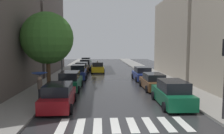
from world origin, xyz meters
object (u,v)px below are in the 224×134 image
at_px(parked_car_left_nearest, 59,96).
at_px(parked_car_right_nearest, 172,94).
at_px(parked_car_right_second, 153,82).
at_px(pedestrian_foreground, 40,79).
at_px(parked_car_right_third, 142,74).
at_px(taxi_midroad, 98,67).
at_px(parked_car_left_sixth, 86,62).
at_px(parked_car_left_second, 70,81).
at_px(parked_car_left_third, 79,72).
at_px(parked_car_left_fourth, 82,68).
at_px(parked_car_left_fifth, 86,65).
at_px(street_tree_left, 48,38).
at_px(lamp_post_left, 62,48).

distance_m(parked_car_left_nearest, parked_car_right_nearest, 7.67).
height_order(parked_car_right_second, pedestrian_foreground, pedestrian_foreground).
distance_m(parked_car_right_third, taxi_midroad, 10.02).
bearing_deg(parked_car_left_sixth, parked_car_right_second, -160.31).
height_order(parked_car_left_second, pedestrian_foreground, pedestrian_foreground).
height_order(parked_car_left_third, parked_car_left_fourth, parked_car_left_third).
relative_size(parked_car_left_second, pedestrian_foreground, 2.31).
height_order(parked_car_left_second, parked_car_right_second, parked_car_left_second).
bearing_deg(parked_car_left_nearest, parked_car_left_fifth, -1.72).
distance_m(parked_car_left_second, parked_car_right_second, 7.80).
xyz_separation_m(parked_car_left_nearest, parked_car_left_second, (-0.05, 5.86, 0.04)).
bearing_deg(taxi_midroad, street_tree_left, 161.35).
height_order(parked_car_left_nearest, parked_car_left_second, parked_car_left_second).
height_order(parked_car_left_second, parked_car_left_third, parked_car_left_third).
bearing_deg(parked_car_left_fifth, street_tree_left, 175.11).
height_order(taxi_midroad, pedestrian_foreground, pedestrian_foreground).
bearing_deg(parked_car_right_third, parked_car_left_fourth, 48.21).
xyz_separation_m(parked_car_left_fourth, pedestrian_foreground, (-1.72, -16.08, 0.86)).
bearing_deg(taxi_midroad, parked_car_left_nearest, 171.36).
relative_size(parked_car_left_fourth, parked_car_left_fifth, 1.08).
distance_m(parked_car_right_third, pedestrian_foreground, 13.33).
xyz_separation_m(parked_car_left_third, parked_car_right_second, (7.68, -6.82, -0.11)).
bearing_deg(parked_car_right_nearest, parked_car_left_second, 54.93).
bearing_deg(parked_car_left_third, parked_car_right_second, -132.53).
distance_m(parked_car_left_nearest, parked_car_right_third, 13.46).
height_order(parked_car_left_nearest, parked_car_left_fourth, parked_car_left_fourth).
xyz_separation_m(parked_car_left_fourth, parked_car_left_fifth, (0.16, 5.76, 0.02)).
height_order(parked_car_left_fourth, parked_car_right_second, parked_car_left_fourth).
bearing_deg(parked_car_left_sixth, parked_car_left_fifth, -175.80).
height_order(parked_car_left_fifth, pedestrian_foreground, pedestrian_foreground).
distance_m(parked_car_left_fourth, lamp_post_left, 7.90).
height_order(parked_car_left_third, taxi_midroad, parked_car_left_third).
distance_m(parked_car_left_nearest, pedestrian_foreground, 2.48).
bearing_deg(parked_car_right_second, parked_car_left_nearest, 125.84).
xyz_separation_m(parked_car_right_nearest, pedestrian_foreground, (-9.32, 1.47, 0.85)).
bearing_deg(parked_car_left_second, parked_car_left_fifth, 0.19).
bearing_deg(parked_car_right_third, parked_car_left_fifth, 30.45).
relative_size(parked_car_left_nearest, street_tree_left, 0.65).
distance_m(parked_car_left_second, parked_car_left_third, 6.58).
xyz_separation_m(parked_car_left_fourth, street_tree_left, (-1.98, -12.30, 3.98)).
bearing_deg(parked_car_left_fifth, parked_car_left_second, -179.03).
xyz_separation_m(parked_car_left_fourth, lamp_post_left, (-1.68, -7.09, 3.05)).
height_order(parked_car_left_fifth, lamp_post_left, lamp_post_left).
bearing_deg(pedestrian_foreground, parked_car_left_third, 46.60).
bearing_deg(parked_car_left_sixth, parked_car_right_third, -155.54).
distance_m(parked_car_left_fourth, parked_car_right_nearest, 19.13).
relative_size(parked_car_left_fifth, pedestrian_foreground, 2.19).
bearing_deg(parked_car_left_third, parked_car_right_third, -101.64).
distance_m(parked_car_left_nearest, parked_car_left_third, 12.44).
bearing_deg(parked_car_right_third, parked_car_left_third, 78.51).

